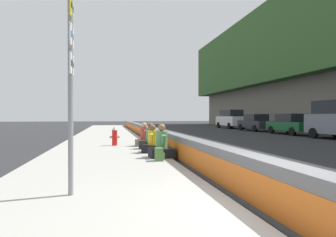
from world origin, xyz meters
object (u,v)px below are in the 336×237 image
seated_person_foreground (162,147)px  parked_car_fourth (291,124)px  parked_car_far (231,119)px  backpack (159,154)px  fire_hydrant (115,136)px  parked_car_midline (255,122)px  seated_person_rear (150,140)px  seated_person_middle (153,144)px  route_sign_post (71,76)px  seated_person_far (144,139)px

seated_person_foreground → parked_car_fourth: size_ratio=0.25×
seated_person_foreground → parked_car_far: (23.56, -12.99, 0.69)m
backpack → fire_hydrant: bearing=14.4°
fire_hydrant → parked_car_far: (19.33, -14.47, 0.60)m
parked_car_fourth → parked_car_midline: same height
seated_person_rear → parked_car_fourth: parked_car_fourth is taller
seated_person_rear → parked_car_far: 24.63m
backpack → parked_car_fourth: (12.28, -13.12, 0.53)m
seated_person_rear → parked_car_fourth: (8.90, -12.92, 0.38)m
seated_person_rear → backpack: size_ratio=2.77×
parked_car_fourth → fire_hydrant: bearing=117.0°
seated_person_middle → route_sign_post: bearing=157.7°
route_sign_post → fire_hydrant: bearing=-6.1°
fire_hydrant → parked_car_fourth: size_ratio=0.19×
parked_car_fourth → parked_car_midline: bearing=0.5°
seated_person_middle → parked_car_far: size_ratio=0.22×
seated_person_foreground → seated_person_rear: (2.65, 0.01, -0.01)m
seated_person_middle → parked_car_fourth: bearing=-51.9°
seated_person_foreground → backpack: 0.77m
fire_hydrant → backpack: bearing=-165.6°
seated_person_middle → parked_car_far: parked_car_far is taller
route_sign_post → seated_person_middle: 6.25m
fire_hydrant → seated_person_foreground: seated_person_foreground is taller
seated_person_middle → fire_hydrant: bearing=25.5°
seated_person_foreground → parked_car_fourth: 17.33m
seated_person_middle → parked_car_fourth: size_ratio=0.24×
seated_person_foreground → parked_car_midline: parked_car_midline is taller
fire_hydrant → parked_car_fourth: 16.15m
fire_hydrant → parked_car_fourth: (7.33, -14.39, 0.27)m
backpack → parked_car_fourth: bearing=-46.9°
fire_hydrant → parked_car_midline: parked_car_midline is taller
route_sign_post → seated_person_rear: bearing=-19.2°
seated_person_middle → parked_car_far: (22.20, -13.10, 0.71)m
parked_car_fourth → parked_car_far: size_ratio=0.93×
seated_person_foreground → parked_car_fourth: parked_car_fourth is taller
route_sign_post → seated_person_rear: 7.45m
seated_person_far → parked_car_fourth: parked_car_fourth is taller
fire_hydrant → seated_person_rear: size_ratio=0.79×
seated_person_rear → seated_person_far: 1.14m
parked_car_fourth → seated_person_foreground: bearing=131.8°
seated_person_middle → seated_person_rear: 1.30m
route_sign_post → seated_person_foreground: route_sign_post is taller
route_sign_post → parked_car_far: route_sign_post is taller
seated_person_foreground → backpack: (-0.72, 0.21, -0.16)m
seated_person_middle → seated_person_far: bearing=0.5°
fire_hydrant → seated_person_rear: bearing=-136.9°
seated_person_rear → parked_car_far: bearing=-31.9°
route_sign_post → parked_car_fourth: bearing=-44.2°
seated_person_foreground → parked_car_midline: size_ratio=0.25×
parked_car_fourth → parked_car_far: bearing=-0.4°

